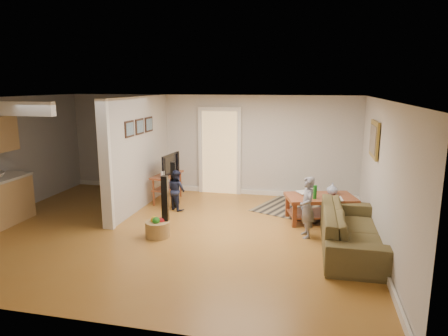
{
  "coord_description": "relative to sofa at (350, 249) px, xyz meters",
  "views": [
    {
      "loc": [
        2.6,
        -6.79,
        2.75
      ],
      "look_at": [
        0.87,
        0.88,
        1.1
      ],
      "focal_mm": 32.0,
      "sensor_mm": 36.0,
      "label": 1
    }
  ],
  "objects": [
    {
      "name": "speaker_left",
      "position": [
        -3.29,
        -0.11,
        0.57
      ],
      "size": [
        0.12,
        0.12,
        1.14
      ],
      "primitive_type": "cube",
      "rotation": [
        0.0,
        0.0,
        0.11
      ],
      "color": "black",
      "rests_on": "ground"
    },
    {
      "name": "area_rug",
      "position": [
        -0.38,
        2.1,
        0.01
      ],
      "size": [
        3.31,
        2.9,
        0.01
      ],
      "primitive_type": "cube",
      "rotation": [
        0.0,
        0.0,
        -0.39
      ],
      "color": "black",
      "rests_on": "ground"
    },
    {
      "name": "toy_basket",
      "position": [
        -3.41,
        -0.2,
        0.17
      ],
      "size": [
        0.45,
        0.45,
        0.4
      ],
      "color": "#A08245",
      "rests_on": "ground"
    },
    {
      "name": "coffee_table",
      "position": [
        -0.48,
        1.34,
        0.42
      ],
      "size": [
        1.53,
        1.14,
        0.81
      ],
      "rotation": [
        0.0,
        0.0,
        0.28
      ],
      "color": "brown",
      "rests_on": "ground"
    },
    {
      "name": "tv_console",
      "position": [
        -4.04,
        2.01,
        0.61
      ],
      "size": [
        0.5,
        1.09,
        0.91
      ],
      "rotation": [
        0.0,
        0.0,
        -0.09
      ],
      "color": "brown",
      "rests_on": "ground"
    },
    {
      "name": "sofa",
      "position": [
        0.0,
        0.0,
        0.0
      ],
      "size": [
        0.97,
        2.43,
        0.71
      ],
      "primitive_type": "imported",
      "rotation": [
        0.0,
        0.0,
        1.58
      ],
      "color": "#484024",
      "rests_on": "ground"
    },
    {
      "name": "ground",
      "position": [
        -3.3,
        0.09,
        0.0
      ],
      "size": [
        7.5,
        7.5,
        0.0
      ],
      "primitive_type": "plane",
      "color": "#9B6327",
      "rests_on": "ground"
    },
    {
      "name": "room_shell",
      "position": [
        -4.37,
        0.52,
        1.46
      ],
      "size": [
        7.54,
        6.02,
        2.52
      ],
      "color": "#BAB7B3",
      "rests_on": "ground"
    },
    {
      "name": "speaker_right",
      "position": [
        -3.74,
        1.56,
        0.53
      ],
      "size": [
        0.13,
        0.13,
        1.06
      ],
      "primitive_type": "cube",
      "rotation": [
        0.0,
        0.0,
        0.29
      ],
      "color": "black",
      "rests_on": "ground"
    },
    {
      "name": "child",
      "position": [
        -0.75,
        0.4,
        0.0
      ],
      "size": [
        0.37,
        0.47,
        1.13
      ],
      "primitive_type": "imported",
      "rotation": [
        0.0,
        0.0,
        -1.29
      ],
      "color": "gray",
      "rests_on": "ground"
    },
    {
      "name": "toddler",
      "position": [
        -3.62,
        1.43,
        0.0
      ],
      "size": [
        0.55,
        0.53,
        0.9
      ],
      "primitive_type": "imported",
      "rotation": [
        0.0,
        0.0,
        2.55
      ],
      "color": "#1B2039",
      "rests_on": "ground"
    }
  ]
}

